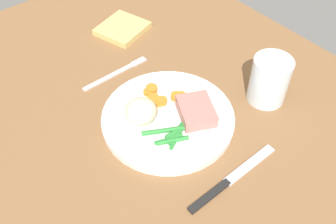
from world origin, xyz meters
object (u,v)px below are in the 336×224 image
fork (115,74)px  dinner_plate (168,118)px  knife (231,179)px  napkin (122,29)px  water_glass (269,83)px  meat_portion (196,111)px

fork → dinner_plate: bearing=0.3°
fork → knife: bearing=-0.5°
dinner_plate → napkin: size_ratio=2.38×
dinner_plate → water_glass: water_glass is taller
meat_portion → water_glass: size_ratio=0.78×
fork → napkin: 16.40cm
water_glass → napkin: (-38.65, -9.41, -3.51)cm
dinner_plate → meat_portion: bearing=49.4°
dinner_plate → water_glass: 21.72cm
dinner_plate → water_glass: size_ratio=2.63×
meat_portion → knife: (14.06, -4.42, -2.79)cm
fork → water_glass: water_glass is taller
napkin → knife: bearing=-12.6°
fork → napkin: (-12.39, 10.73, 0.55)cm
water_glass → fork: bearing=-142.5°
meat_portion → knife: 15.00cm
meat_portion → napkin: bearing=169.5°
fork → knife: (35.82, -0.03, -0.00)cm
fork → water_glass: size_ratio=1.66×
napkin → dinner_plate: bearing=-18.9°
fork → napkin: size_ratio=1.51×
meat_portion → fork: size_ratio=0.47×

